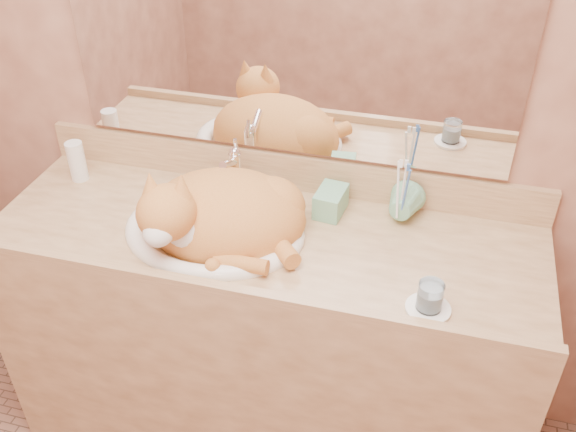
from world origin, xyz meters
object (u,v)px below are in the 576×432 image
(vanity_counter, at_px, (266,339))
(toothbrush_cup, at_px, (399,213))
(soap_dispenser, at_px, (325,198))
(water_glass, at_px, (430,296))
(sink_basin, at_px, (213,209))
(cat, at_px, (218,212))

(vanity_counter, relative_size, toothbrush_cup, 15.17)
(soap_dispenser, xyz_separation_m, water_glass, (0.33, -0.29, -0.04))
(sink_basin, bearing_deg, toothbrush_cup, 9.64)
(cat, distance_m, toothbrush_cup, 0.52)
(sink_basin, distance_m, toothbrush_cup, 0.53)
(sink_basin, height_order, toothbrush_cup, sink_basin)
(vanity_counter, height_order, water_glass, water_glass)
(soap_dispenser, xyz_separation_m, toothbrush_cup, (0.21, 0.04, -0.04))
(cat, bearing_deg, water_glass, -24.63)
(sink_basin, xyz_separation_m, cat, (0.02, -0.01, 0.00))
(soap_dispenser, distance_m, toothbrush_cup, 0.22)
(cat, xyz_separation_m, water_glass, (0.60, -0.15, -0.03))
(vanity_counter, bearing_deg, sink_basin, -171.87)
(sink_basin, bearing_deg, vanity_counter, -0.11)
(cat, relative_size, toothbrush_cup, 4.39)
(water_glass, bearing_deg, cat, 165.76)
(cat, height_order, soap_dispenser, cat)
(toothbrush_cup, relative_size, water_glass, 1.40)
(sink_basin, bearing_deg, water_glass, -22.93)
(vanity_counter, height_order, sink_basin, sink_basin)
(sink_basin, height_order, cat, cat)
(cat, relative_size, water_glass, 6.15)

